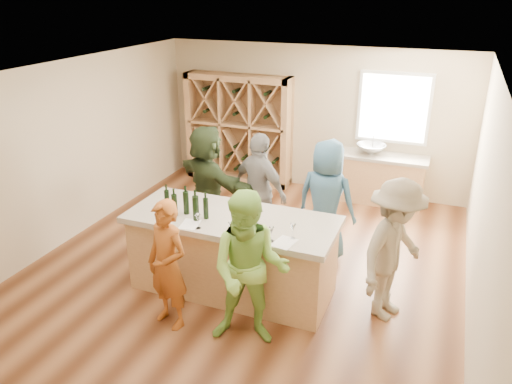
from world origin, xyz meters
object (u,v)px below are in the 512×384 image
at_px(person_far_right, 326,200).
at_px(person_far_left, 208,182).
at_px(sink, 371,149).
at_px(wine_bottle_d, 196,208).
at_px(tasting_counter_base, 233,256).
at_px(wine_rack, 238,129).
at_px(wine_bottle_a, 167,200).
at_px(wine_bottle_e, 206,208).
at_px(person_server, 394,251).
at_px(person_far_mid, 260,191).
at_px(wine_bottle_b, 175,205).
at_px(person_near_left, 168,265).
at_px(person_near_right, 250,270).
at_px(wine_bottle_c, 186,203).

distance_m(person_far_right, person_far_left, 1.92).
xyz_separation_m(sink, wine_bottle_d, (-1.53, -3.97, 0.23)).
xyz_separation_m(tasting_counter_base, person_far_right, (0.91, 1.34, 0.41)).
bearing_deg(wine_rack, tasting_counter_base, -67.75).
height_order(wine_rack, tasting_counter_base, wine_rack).
bearing_deg(person_far_left, wine_bottle_a, 122.20).
bearing_deg(wine_bottle_e, person_server, 8.65).
relative_size(wine_bottle_a, person_far_mid, 0.15).
xyz_separation_m(wine_bottle_b, wine_bottle_d, (0.31, -0.02, 0.02)).
distance_m(person_near_left, person_far_right, 2.64).
bearing_deg(sink, person_near_left, -108.37).
bearing_deg(tasting_counter_base, wine_bottle_d, -146.24).
bearing_deg(person_near_right, wine_bottle_b, 140.09).
relative_size(wine_bottle_d, person_near_right, 0.18).
bearing_deg(person_near_right, wine_bottle_d, 134.01).
height_order(wine_bottle_c, wine_bottle_d, wine_bottle_d).
relative_size(wine_bottle_b, person_near_left, 0.18).
xyz_separation_m(wine_rack, wine_bottle_e, (1.27, -3.95, 0.12)).
bearing_deg(person_far_right, person_far_mid, 9.32).
bearing_deg(person_near_right, person_far_mid, 94.99).
relative_size(sink, person_server, 0.30).
relative_size(person_near_left, person_server, 0.89).
height_order(wine_bottle_d, person_far_right, person_far_right).
distance_m(wine_bottle_d, person_far_mid, 1.62).
distance_m(tasting_counter_base, person_server, 2.07).
xyz_separation_m(tasting_counter_base, wine_bottle_a, (-0.88, -0.10, 0.71)).
height_order(tasting_counter_base, wine_bottle_c, wine_bottle_c).
xyz_separation_m(tasting_counter_base, person_near_left, (-0.40, -0.95, 0.30)).
relative_size(wine_bottle_a, person_far_right, 0.15).
xyz_separation_m(wine_bottle_a, person_far_right, (1.79, 1.45, -0.30)).
bearing_deg(wine_rack, person_server, -45.21).
height_order(tasting_counter_base, person_far_mid, person_far_mid).
height_order(wine_rack, person_near_left, wine_rack).
bearing_deg(person_server, wine_bottle_c, 118.53).
xyz_separation_m(sink, wine_bottle_e, (-1.43, -3.88, 0.20)).
distance_m(person_far_mid, person_far_right, 1.03).
relative_size(tasting_counter_base, person_far_right, 1.43).
xyz_separation_m(person_near_left, person_server, (2.42, 1.14, 0.10)).
xyz_separation_m(wine_bottle_d, person_far_mid, (0.26, 1.56, -0.33)).
relative_size(wine_bottle_b, person_near_right, 0.16).
distance_m(wine_bottle_a, person_far_right, 2.32).
distance_m(wine_bottle_c, person_far_left, 1.53).
xyz_separation_m(person_near_left, person_far_left, (-0.61, 2.26, 0.12)).
relative_size(sink, wine_bottle_d, 1.67).
bearing_deg(person_far_mid, wine_rack, -35.70).
bearing_deg(wine_bottle_c, person_far_mid, 72.19).
distance_m(tasting_counter_base, person_far_right, 1.67).
bearing_deg(wine_bottle_d, tasting_counter_base, 33.76).
distance_m(person_near_right, person_far_right, 2.24).
relative_size(person_near_left, person_far_mid, 0.89).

